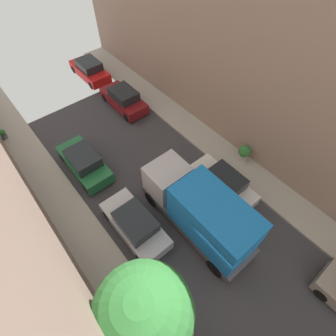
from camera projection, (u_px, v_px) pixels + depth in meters
ground at (224, 254)px, 13.42m from camera, size 32.00×32.00×0.00m
sidewalk_left at (146, 326)px, 11.40m from camera, size 2.00×44.00×0.15m
sidewalk_right at (282, 199)px, 15.33m from camera, size 2.00×44.00×0.15m
parked_car_left_2 at (135, 225)px, 13.64m from camera, size 1.78×4.20×1.57m
parked_car_left_3 at (84, 162)px, 16.20m from camera, size 1.78×4.20×1.57m
parked_car_right_2 at (222, 184)px, 15.21m from camera, size 1.78×4.20×1.57m
parked_car_right_3 at (124, 99)px, 20.04m from camera, size 1.78×4.20×1.57m
parked_car_right_4 at (90, 70)px, 22.50m from camera, size 1.78×4.20×1.57m
delivery_truck at (201, 211)px, 12.92m from camera, size 2.26×6.60×3.38m
street_tree_0 at (143, 314)px, 7.69m from camera, size 3.09×3.09×6.03m
potted_plant_2 at (3, 134)px, 17.99m from camera, size 0.45×0.45×0.74m
potted_plant_3 at (244, 152)px, 16.64m from camera, size 0.77×0.77×1.11m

